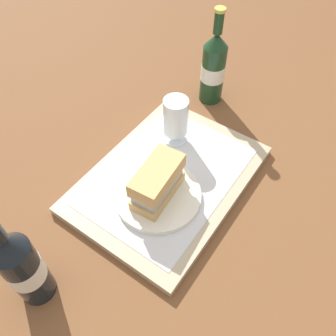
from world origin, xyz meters
TOP-DOWN VIEW (x-y plane):
  - ground_plane at (0.00, 0.00)m, footprint 3.00×3.00m
  - tray at (0.00, 0.00)m, footprint 0.44×0.32m
  - placemat at (0.00, 0.00)m, footprint 0.38×0.27m
  - plate at (-0.06, -0.02)m, footprint 0.19×0.19m
  - sandwich at (-0.06, -0.02)m, footprint 0.14×0.08m
  - beer_glass at (0.11, 0.05)m, footprint 0.06×0.06m
  - beer_bottle at (0.32, 0.07)m, footprint 0.07×0.07m
  - second_bottle at (-0.35, 0.05)m, footprint 0.07×0.07m

SIDE VIEW (x-z plane):
  - ground_plane at x=0.00m, z-range 0.00..0.00m
  - tray at x=0.00m, z-range 0.00..0.02m
  - placemat at x=0.00m, z-range 0.02..0.02m
  - plate at x=-0.06m, z-range 0.02..0.04m
  - sandwich at x=-0.06m, z-range 0.04..0.12m
  - beer_glass at x=0.11m, z-range 0.03..0.16m
  - beer_bottle at x=0.32m, z-range -0.03..0.24m
  - second_bottle at x=-0.35m, z-range -0.03..0.24m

